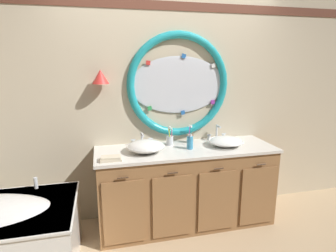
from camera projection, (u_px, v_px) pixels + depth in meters
ground_plane at (180, 236)px, 2.90m from camera, size 14.00×14.00×0.00m
back_wall_assembly at (167, 101)px, 3.15m from camera, size 6.40×0.26×2.60m
vanity_counter at (186, 186)px, 3.06m from camera, size 1.90×0.65×0.86m
sink_basin_left at (146, 146)px, 2.82m from camera, size 0.38×0.38×0.12m
sink_basin_right at (226, 141)px, 3.03m from camera, size 0.38×0.38×0.10m
faucet_set_left at (142, 140)px, 3.06m from camera, size 0.24×0.14×0.14m
faucet_set_right at (217, 134)px, 3.26m from camera, size 0.23×0.13×0.18m
toothbrush_holder_left at (170, 140)px, 3.06m from camera, size 0.08×0.08×0.21m
toothbrush_holder_right at (190, 138)px, 3.15m from camera, size 0.08×0.08×0.21m
soap_dispenser at (190, 142)px, 2.92m from camera, size 0.07×0.07×0.17m
folded_hand_towel at (111, 159)px, 2.59m from camera, size 0.19×0.12×0.04m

